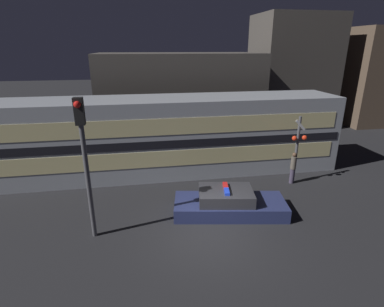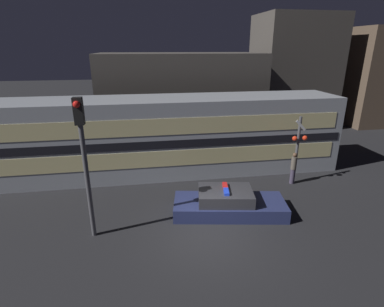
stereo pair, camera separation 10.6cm
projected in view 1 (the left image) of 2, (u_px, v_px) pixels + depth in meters
The scene contains 8 objects.
ground_plane at pixel (208, 236), 11.28m from camera, with size 120.00×120.00×0.00m, color black.
train at pixel (163, 136), 16.49m from camera, with size 19.42×3.21×4.18m.
police_car at pixel (229, 204), 12.72m from camera, with size 4.92×2.58×1.21m.
pedestrian at pixel (293, 168), 15.40m from camera, with size 0.28×0.28×1.68m.
crossing_signal_near at pixel (297, 146), 15.05m from camera, with size 0.78×0.33×3.53m.
traffic_light_corner at pixel (85, 153), 10.20m from camera, with size 0.30×0.46×5.20m.
building_left at pixel (179, 97), 22.49m from camera, with size 11.66×5.66×6.32m.
building_center at pixel (292, 72), 25.91m from camera, with size 6.41×4.98×9.30m.
Camera 1 is at (-2.25, -9.32, 6.72)m, focal length 28.00 mm.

